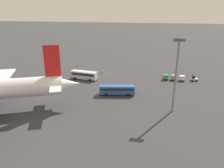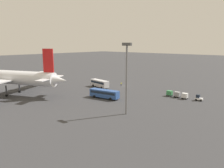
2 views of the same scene
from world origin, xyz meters
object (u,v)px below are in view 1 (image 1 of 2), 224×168
object	(u,v)px
cargo_cart_green	(166,77)
cargo_cart_grey	(174,77)
shuttle_bus_near	(84,75)
cargo_cart_white	(182,78)
baggage_tug	(194,78)
shuttle_bus_far	(117,89)
worker_person	(102,72)

from	to	relation	value
cargo_cart_green	cargo_cart_grey	bearing A→B (deg)	-179.50
shuttle_bus_near	cargo_cart_grey	xyz separation A→B (m)	(-34.06, -5.50, -0.77)
shuttle_bus_near	cargo_cart_white	world-z (taller)	shuttle_bus_near
baggage_tug	cargo_cart_white	xyz separation A→B (m)	(4.54, 0.93, 0.25)
shuttle_bus_far	cargo_cart_white	size ratio (longest dim) A/B	5.55
shuttle_bus_far	cargo_cart_green	distance (m)	24.43
cargo_cart_green	worker_person	bearing A→B (deg)	-7.54
cargo_cart_grey	cargo_cart_green	size ratio (longest dim) A/B	1.00
worker_person	cargo_cart_green	distance (m)	26.23
cargo_cart_white	cargo_cart_grey	world-z (taller)	same
shuttle_bus_far	cargo_cart_grey	world-z (taller)	shuttle_bus_far
shuttle_bus_near	cargo_cart_green	distance (m)	31.55
baggage_tug	cargo_cart_white	distance (m)	4.64
baggage_tug	worker_person	world-z (taller)	baggage_tug
worker_person	cargo_cart_grey	world-z (taller)	cargo_cart_grey
shuttle_bus_far	baggage_tug	xyz separation A→B (m)	(-26.52, -19.14, -0.93)
shuttle_bus_near	worker_person	world-z (taller)	shuttle_bus_near
worker_person	cargo_cart_white	bearing A→B (deg)	173.44
worker_person	cargo_cart_green	bearing A→B (deg)	172.46
shuttle_bus_near	shuttle_bus_far	bearing A→B (deg)	148.09
cargo_cart_grey	cargo_cart_green	bearing A→B (deg)	0.50
shuttle_bus_far	cargo_cart_grey	xyz separation A→B (m)	(-18.99, -18.47, -0.68)
cargo_cart_grey	cargo_cart_green	xyz separation A→B (m)	(2.99, 0.03, 0.00)
worker_person	cargo_cart_grey	distance (m)	29.20
cargo_cart_white	cargo_cart_green	bearing A→B (deg)	-2.27
shuttle_bus_near	cargo_cart_green	bearing A→B (deg)	-161.19
worker_person	cargo_cart_white	world-z (taller)	cargo_cart_white
shuttle_bus_near	baggage_tug	distance (m)	42.06
baggage_tug	cargo_cart_green	world-z (taller)	baggage_tug
baggage_tug	cargo_cart_white	world-z (taller)	baggage_tug
shuttle_bus_near	cargo_cart_white	size ratio (longest dim) A/B	5.13
shuttle_bus_near	baggage_tug	xyz separation A→B (m)	(-41.59, -6.17, -1.02)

